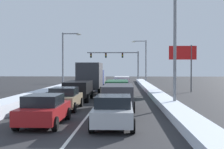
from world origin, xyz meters
TOP-DOWN VIEW (x-y plane):
  - ground_plane at (0.00, 21.98)m, footprint 142.85×142.85m
  - lane_stripe_between_right_lane_and_center_lane at (-0.00, 27.47)m, footprint 0.14×60.44m
  - snow_bank_right_shoulder at (5.30, 27.47)m, footprint 1.40×60.44m
  - snow_bank_left_shoulder at (-5.30, 27.47)m, footprint 1.61×60.44m
  - sedan_silver_right_lane_nearest at (1.65, 6.48)m, footprint 2.00×4.50m
  - suv_charcoal_right_lane_second at (1.75, 12.64)m, footprint 2.16×4.90m
  - suv_green_right_lane_third at (1.50, 19.88)m, footprint 2.16×4.90m
  - sedan_maroon_right_lane_fourth at (1.69, 27.05)m, footprint 2.00×4.50m
  - suv_white_right_lane_fifth at (1.80, 32.91)m, footprint 2.16×4.90m
  - sedan_red_center_lane_nearest at (-1.80, 6.81)m, footprint 2.00×4.50m
  - sedan_tan_center_lane_second at (-1.89, 12.48)m, footprint 2.00×4.50m
  - suv_black_center_lane_third at (-1.82, 18.30)m, footprint 2.16×4.90m
  - box_truck_center_lane_fourth at (-1.51, 25.33)m, footprint 2.53×7.20m
  - suv_gray_center_lane_fifth at (-1.59, 33.90)m, footprint 2.16×4.90m
  - traffic_light_gantry at (1.18, 54.93)m, footprint 10.60×0.47m
  - street_lamp_right_near at (5.37, 13.74)m, footprint 2.66×0.36m
  - street_lamp_right_mid at (5.54, 46.70)m, footprint 2.66×0.36m
  - street_lamp_left_mid at (-5.94, 33.80)m, footprint 2.66×0.36m
  - roadside_sign_right at (8.94, 28.09)m, footprint 3.20×0.16m

SIDE VIEW (x-z plane):
  - ground_plane at x=0.00m, z-range 0.00..0.00m
  - lane_stripe_between_right_lane_and_center_lane at x=0.00m, z-range 0.00..0.01m
  - snow_bank_right_shoulder at x=5.30m, z-range 0.00..0.48m
  - snow_bank_left_shoulder at x=-5.30m, z-range 0.00..0.76m
  - sedan_silver_right_lane_nearest at x=1.65m, z-range 0.01..1.52m
  - sedan_maroon_right_lane_fourth at x=1.69m, z-range 0.01..1.52m
  - sedan_red_center_lane_nearest at x=-1.80m, z-range 0.01..1.52m
  - sedan_tan_center_lane_second at x=-1.89m, z-range 0.01..1.52m
  - suv_charcoal_right_lane_second at x=1.75m, z-range 0.18..1.85m
  - suv_green_right_lane_third at x=1.50m, z-range 0.18..1.85m
  - suv_white_right_lane_fifth at x=1.80m, z-range 0.18..1.85m
  - suv_black_center_lane_third at x=-1.82m, z-range 0.18..1.85m
  - suv_gray_center_lane_fifth at x=-1.59m, z-range 0.18..1.85m
  - box_truck_center_lane_fourth at x=-1.51m, z-range 0.22..3.58m
  - roadside_sign_right at x=8.94m, z-range 1.27..6.77m
  - street_lamp_left_mid at x=-5.94m, z-range 0.79..8.45m
  - street_lamp_right_mid at x=5.54m, z-range 0.79..8.51m
  - traffic_light_gantry at x=1.18m, z-range 1.62..7.82m
  - street_lamp_right_near at x=5.37m, z-range 0.80..8.93m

